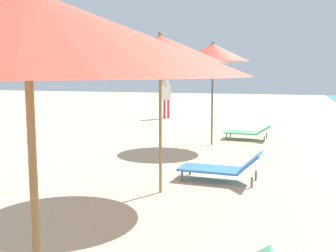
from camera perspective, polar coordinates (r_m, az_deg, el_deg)
name	(u,v)px	position (r m, az deg, el deg)	size (l,w,h in m)	color
umbrella_second	(27,33)	(2.48, -19.04, 12.16)	(2.52, 2.52, 2.52)	olive
umbrella_third	(160,50)	(6.65, -1.11, 10.53)	(2.16, 2.16, 2.63)	olive
lounger_third_shoreside	(222,167)	(7.63, 7.52, -5.70)	(1.54, 0.69, 0.58)	blue
umbrella_farthest	(213,53)	(11.22, 6.26, 10.08)	(1.98, 1.98, 2.80)	#4C4C51
lounger_farthest_shoreside	(249,132)	(12.41, 11.16, -0.76)	(1.41, 0.75, 0.47)	#4CA572
person_walking_mid	(166,96)	(17.71, -0.22, 4.25)	(0.42, 0.36, 1.62)	#D8334C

